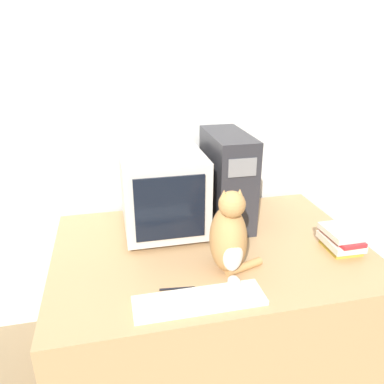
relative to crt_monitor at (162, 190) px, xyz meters
The scene contains 8 objects.
wall_back 0.50m from the crt_monitor, 59.58° to the left, with size 7.00×0.05×2.50m.
desk 0.64m from the crt_monitor, 51.11° to the right, with size 1.43×0.98×0.71m.
crt_monitor is the anchor object (origin of this frame).
computer_tower 0.34m from the crt_monitor, ahead, with size 0.19×0.42×0.47m.
keyboard 0.64m from the crt_monitor, 86.28° to the right, with size 0.49×0.14×0.02m.
cat 0.48m from the crt_monitor, 64.72° to the right, with size 0.24×0.26×0.38m.
book_stack 0.86m from the crt_monitor, 27.29° to the right, with size 0.15×0.20×0.11m.
pen 0.55m from the crt_monitor, 92.85° to the right, with size 0.14×0.02×0.01m.
Camera 1 is at (-0.42, -0.97, 1.61)m, focal length 35.00 mm.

